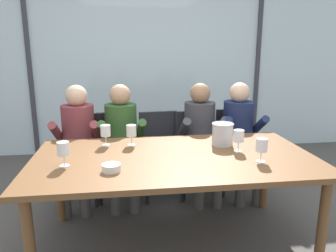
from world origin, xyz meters
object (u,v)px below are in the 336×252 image
object	(u,v)px
person_navy_polo	(240,132)
wine_glass_center_pour	(131,132)
wine_glass_by_left_taster	(63,150)
chair_near_curtain	(81,150)
chair_left_of_center	(117,148)
person_maroon_top	(78,138)
chair_center	(160,147)
dining_table	(174,164)
wine_glass_near_bucket	(106,132)
person_charcoal_jacket	(201,133)
chair_right_of_center	(196,146)
person_olive_shirt	(122,136)
wine_glass_spare_empty	(239,137)
chair_near_window_right	(236,143)
ice_bucket_primary	(222,134)
wine_glass_by_right_taster	(262,146)
tasting_bowl	(111,168)

from	to	relation	value
person_navy_polo	wine_glass_center_pour	xyz separation A→B (m)	(-1.15, -0.52, 0.18)
wine_glass_by_left_taster	chair_near_curtain	bearing A→B (deg)	91.67
chair_left_of_center	person_maroon_top	bearing A→B (deg)	-159.13
chair_center	person_navy_polo	world-z (taller)	person_navy_polo
dining_table	wine_glass_near_bucket	size ratio (longest dim) A/B	12.26
chair_near_curtain	wine_glass_center_pour	xyz separation A→B (m)	(0.51, -0.67, 0.35)
person_charcoal_jacket	wine_glass_near_bucket	xyz separation A→B (m)	(-0.94, -0.49, 0.18)
person_charcoal_jacket	wine_glass_by_left_taster	distance (m)	1.55
chair_right_of_center	person_olive_shirt	distance (m)	0.81
chair_left_of_center	chair_right_of_center	xyz separation A→B (m)	(0.84, -0.05, 0.00)
chair_near_curtain	wine_glass_spare_empty	bearing A→B (deg)	-28.89
wine_glass_spare_empty	chair_near_window_right	bearing A→B (deg)	71.28
person_olive_shirt	person_charcoal_jacket	xyz separation A→B (m)	(0.81, -0.00, 0.00)
person_maroon_top	chair_left_of_center	bearing A→B (deg)	26.16
wine_glass_center_pour	person_olive_shirt	bearing A→B (deg)	99.53
person_maroon_top	ice_bucket_primary	size ratio (longest dim) A/B	6.25
person_olive_shirt	ice_bucket_primary	distance (m)	1.06
person_olive_shirt	chair_near_curtain	bearing A→B (deg)	157.40
chair_near_window_right	wine_glass_center_pour	world-z (taller)	wine_glass_center_pour
chair_near_window_right	wine_glass_center_pour	distance (m)	1.39
person_maroon_top	chair_near_curtain	bearing A→B (deg)	89.36
chair_near_curtain	person_navy_polo	distance (m)	1.67
chair_near_curtain	wine_glass_by_right_taster	world-z (taller)	wine_glass_by_right_taster
dining_table	chair_left_of_center	distance (m)	1.12
chair_center	wine_glass_by_right_taster	world-z (taller)	wine_glass_by_right_taster
chair_near_curtain	person_maroon_top	bearing A→B (deg)	-86.51
person_navy_polo	dining_table	bearing A→B (deg)	-134.86
chair_center	wine_glass_spare_empty	distance (m)	1.13
chair_near_curtain	ice_bucket_primary	xyz separation A→B (m)	(1.27, -0.77, 0.33)
person_navy_polo	wine_glass_near_bucket	distance (m)	1.46
ice_bucket_primary	wine_glass_by_left_taster	world-z (taller)	ice_bucket_primary
wine_glass_by_left_taster	chair_right_of_center	bearing A→B (deg)	42.36
chair_left_of_center	person_olive_shirt	distance (m)	0.25
chair_near_window_right	wine_glass_by_right_taster	world-z (taller)	wine_glass_by_right_taster
chair_center	tasting_bowl	world-z (taller)	chair_center
wine_glass_center_pour	wine_glass_by_right_taster	size ratio (longest dim) A/B	1.00
chair_near_curtain	chair_near_window_right	distance (m)	1.67
wine_glass_near_bucket	wine_glass_spare_empty	world-z (taller)	same
person_olive_shirt	wine_glass_spare_empty	distance (m)	1.23
chair_near_window_right	wine_glass_by_right_taster	distance (m)	1.29
chair_center	wine_glass_by_left_taster	bearing A→B (deg)	-130.65
wine_glass_center_pour	tasting_bowl	bearing A→B (deg)	-104.45
person_olive_shirt	wine_glass_spare_empty	bearing A→B (deg)	-43.71
person_maroon_top	wine_glass_by_left_taster	distance (m)	0.97
person_olive_shirt	person_charcoal_jacket	distance (m)	0.81
chair_near_window_right	wine_glass_by_right_taster	xyz separation A→B (m)	(-0.25, -1.22, 0.35)
chair_left_of_center	wine_glass_spare_empty	size ratio (longest dim) A/B	4.97
person_olive_shirt	wine_glass_center_pour	size ratio (longest dim) A/B	6.81
chair_near_curtain	tasting_bowl	size ratio (longest dim) A/B	6.81
ice_bucket_primary	person_navy_polo	bearing A→B (deg)	58.01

